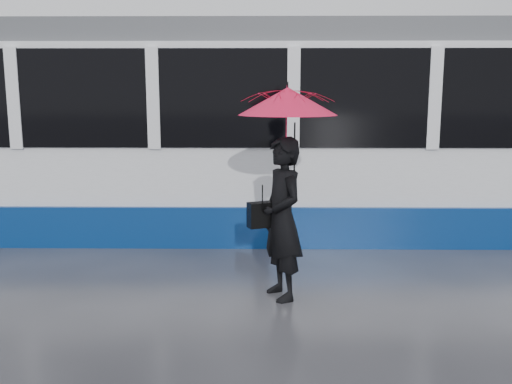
{
  "coord_description": "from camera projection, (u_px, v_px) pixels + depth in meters",
  "views": [
    {
      "loc": [
        0.54,
        -6.93,
        2.32
      ],
      "look_at": [
        0.45,
        -0.13,
        1.1
      ],
      "focal_mm": 40.0,
      "sensor_mm": 36.0,
      "label": 1
    }
  ],
  "objects": [
    {
      "name": "umbrella",
      "position": [
        288.0,
        121.0,
        6.13
      ],
      "size": [
        1.4,
        1.4,
        1.23
      ],
      "rotation": [
        0.0,
        0.0,
        0.4
      ],
      "color": "#F61457",
      "rests_on": "ground"
    },
    {
      "name": "ground",
      "position": [
        221.0,
        275.0,
        7.24
      ],
      "size": [
        90.0,
        90.0,
        0.0
      ],
      "primitive_type": "plane",
      "color": "#29292E",
      "rests_on": "ground"
    },
    {
      "name": "woman",
      "position": [
        282.0,
        219.0,
        6.32
      ],
      "size": [
        0.66,
        0.78,
        1.82
      ],
      "primitive_type": "imported",
      "rotation": [
        0.0,
        0.0,
        -1.17
      ],
      "color": "black",
      "rests_on": "ground"
    },
    {
      "name": "tram",
      "position": [
        199.0,
        132.0,
        9.42
      ],
      "size": [
        26.0,
        2.56,
        3.35
      ],
      "color": "white",
      "rests_on": "ground"
    },
    {
      "name": "handbag",
      "position": [
        262.0,
        215.0,
        6.34
      ],
      "size": [
        0.35,
        0.26,
        0.46
      ],
      "rotation": [
        0.0,
        0.0,
        0.4
      ],
      "color": "black",
      "rests_on": "ground"
    },
    {
      "name": "rails",
      "position": [
        232.0,
        228.0,
        9.7
      ],
      "size": [
        34.0,
        1.51,
        0.02
      ],
      "color": "#3F3D38",
      "rests_on": "ground"
    }
  ]
}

